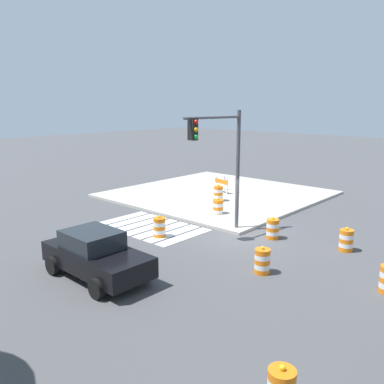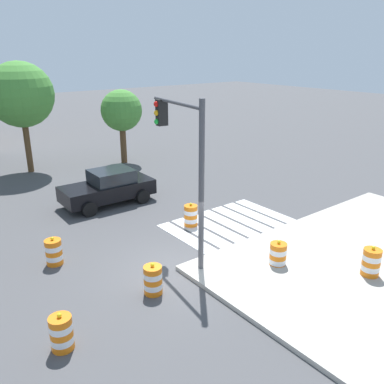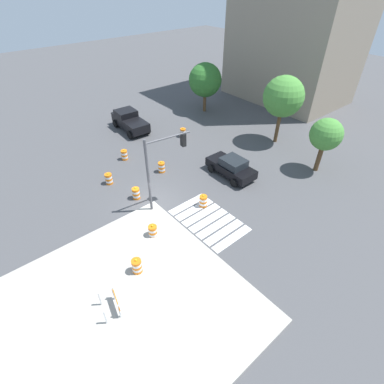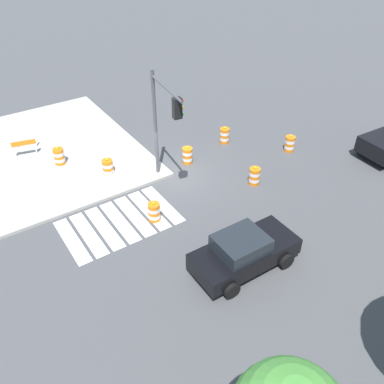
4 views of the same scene
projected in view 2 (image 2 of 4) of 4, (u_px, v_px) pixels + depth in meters
name	position (u px, v px, depth m)	size (l,w,h in m)	color
ground_plane	(176.00, 270.00, 13.54)	(120.00, 120.00, 0.00)	#474749
crosswalk_stripes	(228.00, 223.00, 17.18)	(5.10, 3.20, 0.02)	silver
sports_car	(109.00, 187.00, 19.12)	(4.33, 2.20, 1.63)	black
traffic_barrel_near_corner	(153.00, 280.00, 12.11)	(0.56, 0.56, 1.02)	orange
traffic_barrel_median_far	(278.00, 256.00, 13.53)	(0.56, 0.56, 1.02)	orange
traffic_barrel_far_curb	(54.00, 252.00, 13.77)	(0.56, 0.56, 1.02)	orange
traffic_barrel_lane_center	(191.00, 216.00, 16.78)	(0.56, 0.56, 1.02)	orange
traffic_barrel_opposite_curb	(61.00, 333.00, 9.85)	(0.56, 0.56, 1.02)	orange
traffic_barrel_on_sidewalk	(371.00, 262.00, 12.81)	(0.56, 0.56, 1.02)	orange
traffic_light_pole	(183.00, 150.00, 13.06)	(0.67, 3.27, 5.50)	#4C4C51
street_tree_streetside_near	(21.00, 95.00, 22.93)	(3.71, 3.71, 6.40)	brown
street_tree_streetside_mid	(121.00, 111.00, 25.31)	(2.57, 2.57, 4.65)	brown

